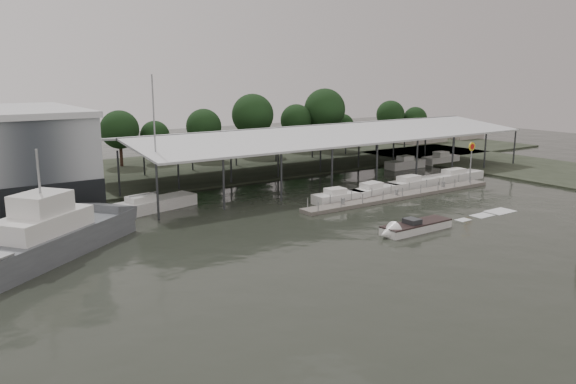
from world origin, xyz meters
TOP-DOWN VIEW (x-y plane):
  - ground at (0.00, 0.00)m, footprint 200.00×200.00m
  - land_strip_far at (0.00, 42.00)m, footprint 140.00×30.00m
  - land_strip_east at (45.00, 10.00)m, footprint 20.00×60.00m
  - covered_boat_shed at (17.00, 28.00)m, footprint 58.24×24.00m
  - floating_dock at (15.00, 10.00)m, footprint 28.00×2.00m
  - shell_fuel_sign at (27.00, 9.99)m, footprint 1.10×0.18m
  - distant_commercial_buildings at (59.03, 44.69)m, footprint 22.00×8.00m
  - grey_trawler at (-22.83, 10.88)m, footprint 15.74×13.36m
  - white_sailboat at (-11.02, 20.40)m, footprint 9.67×4.71m
  - speedboat_underway at (5.00, -0.70)m, footprint 19.08×2.50m
  - moored_cruiser_0 at (7.23, 12.25)m, footprint 6.12×2.50m
  - moored_cruiser_1 at (12.73, 12.38)m, footprint 7.28×3.16m
  - moored_cruiser_2 at (19.51, 12.96)m, footprint 8.14×2.60m
  - moored_cruiser_3 at (28.18, 13.16)m, footprint 8.97×2.34m
  - horizon_tree_line at (24.54, 47.55)m, footprint 65.70×8.93m

SIDE VIEW (x-z plane):
  - ground at x=0.00m, z-range 0.00..0.00m
  - land_strip_far at x=0.00m, z-range -0.05..0.25m
  - land_strip_east at x=45.00m, z-range -0.05..0.25m
  - floating_dock at x=15.00m, z-range -0.50..0.90m
  - speedboat_underway at x=5.00m, z-range -0.61..1.39m
  - moored_cruiser_0 at x=7.23m, z-range -0.24..1.46m
  - moored_cruiser_1 at x=12.73m, z-range -0.24..1.46m
  - moored_cruiser_2 at x=19.51m, z-range -0.24..1.46m
  - moored_cruiser_3 at x=28.18m, z-range -0.24..1.46m
  - white_sailboat at x=-11.02m, z-range -6.41..7.73m
  - grey_trawler at x=-22.83m, z-range -2.84..6.00m
  - distant_commercial_buildings at x=59.03m, z-range -0.16..3.84m
  - shell_fuel_sign at x=27.00m, z-range 1.15..6.70m
  - covered_boat_shed at x=17.00m, z-range 2.65..9.61m
  - horizon_tree_line at x=24.54m, z-range 0.56..11.87m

